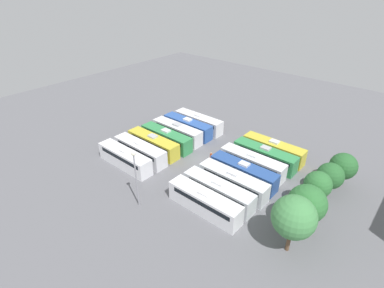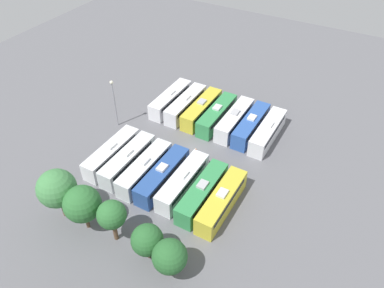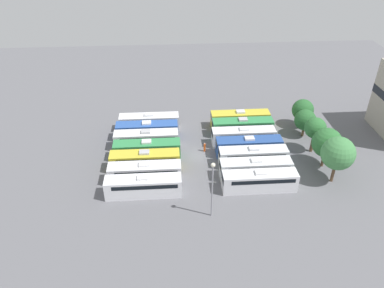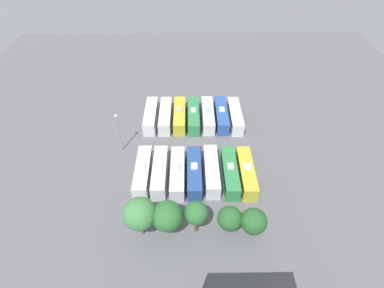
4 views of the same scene
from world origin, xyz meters
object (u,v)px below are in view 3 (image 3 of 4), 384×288
(bus_6, at_px, (144,186))
(bus_13, at_px, (260,180))
(bus_12, at_px, (256,168))
(worker_person, at_px, (205,147))
(tree_2, at_px, (315,128))
(tree_0, at_px, (303,110))
(tree_4, at_px, (338,153))
(bus_11, at_px, (253,156))
(bus_8, at_px, (243,127))
(bus_4, at_px, (145,160))
(bus_7, at_px, (240,119))
(tree_1, at_px, (305,120))
(bus_3, at_px, (147,149))
(bus_2, at_px, (146,139))
(tree_3, at_px, (327,143))
(bus_1, at_px, (147,130))
(bus_9, at_px, (244,136))
(light_pole, at_px, (212,182))
(bus_0, at_px, (149,122))
(bus_5, at_px, (145,172))

(bus_6, distance_m, bus_13, 17.33)
(bus_12, xyz_separation_m, worker_person, (-7.73, -7.30, -0.84))
(bus_12, distance_m, tree_2, 13.37)
(tree_0, xyz_separation_m, tree_4, (17.12, -0.44, 1.65))
(bus_11, distance_m, tree_0, 16.89)
(bus_8, xyz_separation_m, tree_2, (6.51, 10.99, 2.98))
(bus_4, distance_m, bus_7, 21.83)
(bus_11, xyz_separation_m, tree_1, (-8.34, 11.17, 1.72))
(bus_3, height_order, bus_6, same)
(bus_2, xyz_separation_m, tree_3, (7.72, 29.06, 2.85))
(bus_1, relative_size, bus_12, 1.00)
(bus_4, distance_m, bus_12, 17.71)
(tree_3, bearing_deg, tree_4, 0.43)
(tree_0, bearing_deg, bus_9, -65.61)
(bus_8, height_order, tree_2, tree_2)
(bus_3, distance_m, bus_4, 3.18)
(bus_11, xyz_separation_m, worker_person, (-4.44, -7.58, -0.84))
(tree_1, bearing_deg, bus_7, -111.65)
(bus_13, height_order, tree_0, tree_0)
(bus_13, xyz_separation_m, tree_1, (-14.76, 11.51, 1.72))
(bus_1, height_order, bus_4, same)
(bus_12, xyz_separation_m, tree_0, (-15.18, 12.13, 1.89))
(bus_11, height_order, bus_13, same)
(bus_1, xyz_separation_m, tree_4, (14.87, 29.05, 3.54))
(tree_1, bearing_deg, bus_4, -74.01)
(bus_7, relative_size, tree_1, 2.11)
(bus_8, bearing_deg, tree_4, 37.29)
(bus_13, height_order, tree_1, tree_1)
(bus_2, relative_size, bus_4, 1.00)
(worker_person, height_order, light_pole, light_pole)
(bus_11, relative_size, light_pole, 1.26)
(bus_0, height_order, light_pole, light_pole)
(tree_1, bearing_deg, bus_5, -68.18)
(bus_8, relative_size, bus_9, 1.00)
(bus_13, bearing_deg, bus_3, -119.48)
(bus_2, height_order, worker_person, bus_2)
(bus_6, distance_m, tree_0, 34.82)
(bus_2, bearing_deg, light_pole, 27.60)
(tree_1, bearing_deg, bus_13, -37.96)
(bus_4, bearing_deg, worker_person, 113.39)
(bus_2, xyz_separation_m, bus_7, (-6.19, 17.80, 0.00))
(bus_1, height_order, bus_7, same)
(bus_4, height_order, bus_13, same)
(bus_7, xyz_separation_m, bus_8, (3.03, -0.08, 0.00))
(bus_4, distance_m, bus_13, 18.51)
(bus_4, xyz_separation_m, bus_8, (-9.63, 17.71, 0.00))
(tree_1, bearing_deg, worker_person, -78.25)
(bus_7, height_order, bus_13, same)
(bus_12, height_order, tree_3, tree_3)
(bus_0, relative_size, light_pole, 1.26)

